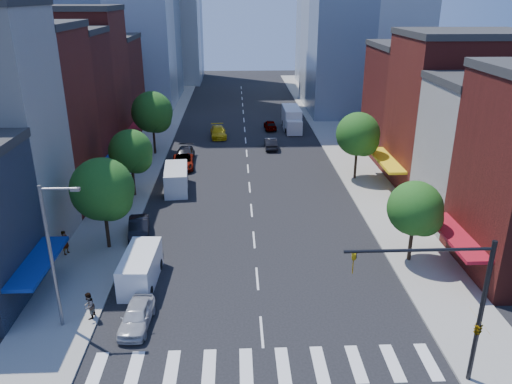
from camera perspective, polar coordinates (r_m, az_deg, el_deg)
ground at (r=30.86m, az=0.66°, el=-15.68°), size 220.00×220.00×0.00m
sidewalk_left at (r=68.06m, az=-11.78°, el=5.28°), size 5.00×120.00×0.15m
sidewalk_right at (r=68.56m, az=9.39°, el=5.57°), size 5.00×120.00×0.15m
crosswalk at (r=28.53m, az=1.00°, el=-19.32°), size 19.00×3.00×0.01m
bldg_left_2 at (r=50.25m, az=-25.56°, el=7.22°), size 12.00×9.00×16.00m
bldg_left_3 at (r=58.08m, az=-22.40°, el=8.89°), size 12.00×8.00×15.00m
bldg_left_4 at (r=65.83m, az=-20.15°, el=11.42°), size 12.00×9.00×17.00m
bldg_left_5 at (r=75.15m, az=-17.88°, el=11.26°), size 12.00×10.00×13.00m
bldg_right_1 at (r=47.15m, az=26.09°, el=3.75°), size 12.00×8.00×12.00m
bldg_right_2 at (r=54.58m, az=22.08°, el=8.21°), size 12.00×10.00×15.00m
bldg_right_3 at (r=63.82m, az=18.42°, el=9.51°), size 12.00×10.00×13.00m
traffic_signal at (r=27.20m, az=23.23°, el=-12.69°), size 7.24×2.24×8.00m
streetlight at (r=30.65m, az=-22.16°, el=-6.09°), size 2.25×0.25×9.00m
tree_left_near at (r=39.32m, az=-16.94°, el=0.04°), size 4.80×4.80×7.30m
tree_left_mid at (r=49.56m, az=-13.96°, el=4.35°), size 4.20×4.20×6.65m
tree_left_far at (r=62.72m, az=-11.65°, el=8.75°), size 5.00×5.00×7.75m
tree_right_near at (r=37.84m, az=17.94°, el=-2.04°), size 4.00×4.00×6.20m
tree_right_far at (r=53.89m, az=11.73°, el=6.29°), size 4.60×4.60×7.20m
parked_car_front at (r=31.74m, az=-13.48°, el=-13.59°), size 1.90×4.25×1.42m
parked_car_second at (r=42.47m, az=-13.24°, el=-4.02°), size 2.12×4.62×1.47m
parked_car_third at (r=58.35m, az=-8.34°, el=3.43°), size 2.77×5.32×1.43m
parked_car_rear at (r=60.79m, az=-8.11°, el=4.24°), size 2.22×5.31×1.53m
cargo_van_near at (r=35.61m, az=-13.11°, el=-8.60°), size 2.36×5.38×2.26m
cargo_van_far at (r=51.43m, az=-9.10°, el=1.43°), size 2.72×5.81×2.40m
taxi at (r=70.72m, az=-4.33°, el=6.85°), size 2.57×5.32×1.49m
traffic_car_oncoming at (r=65.19m, az=1.69°, el=5.60°), size 1.55×4.37×1.44m
traffic_car_far at (r=74.76m, az=1.63°, el=7.68°), size 1.83×4.16×1.39m
box_truck at (r=74.78m, az=4.11°, el=8.27°), size 2.49×7.90×3.18m
pedestrian_near at (r=40.90m, az=-20.96°, el=-5.40°), size 0.67×0.82×1.92m
pedestrian_far at (r=32.85m, az=-18.56°, el=-12.22°), size 0.75×0.91×1.74m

